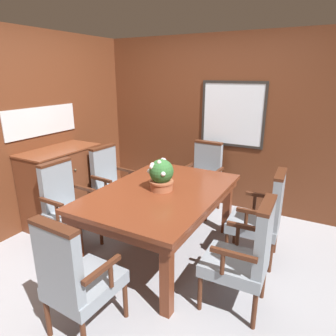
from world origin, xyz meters
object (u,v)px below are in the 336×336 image
at_px(chair_right_far, 262,215).
at_px(chair_left_far, 112,182).
at_px(chair_right_near, 245,254).
at_px(sideboard_cabinet, 63,186).
at_px(chair_head_near, 76,277).
at_px(chair_left_near, 67,204).
at_px(potted_plant, 161,175).
at_px(chair_head_far, 204,176).
at_px(dining_table, 161,198).

relative_size(chair_right_far, chair_left_far, 1.00).
height_order(chair_right_near, sideboard_cabinet, same).
distance_m(chair_head_near, chair_left_near, 1.34).
bearing_deg(potted_plant, chair_right_near, -21.07).
distance_m(chair_right_far, sideboard_cabinet, 2.53).
bearing_deg(chair_head_far, potted_plant, -86.32).
bearing_deg(chair_head_far, chair_right_near, -55.14).
relative_size(chair_head_near, chair_right_near, 1.00).
distance_m(chair_right_near, sideboard_cabinet, 2.57).
bearing_deg(chair_left_near, chair_right_near, -87.98).
distance_m(chair_right_far, chair_right_near, 0.79).
bearing_deg(chair_right_near, chair_left_near, -92.18).
bearing_deg(chair_head_near, chair_right_near, -136.55).
bearing_deg(chair_right_far, sideboard_cabinet, -85.01).
relative_size(dining_table, chair_head_near, 1.75).
bearing_deg(sideboard_cabinet, dining_table, -1.35).
bearing_deg(chair_head_near, dining_table, -87.17).
xyz_separation_m(chair_head_far, potted_plant, (0.02, -1.25, 0.40)).
distance_m(chair_right_near, potted_plant, 1.16).
relative_size(chair_right_far, potted_plant, 2.97).
xyz_separation_m(chair_left_far, chair_right_near, (2.03, -0.81, 0.00)).
bearing_deg(chair_head_far, chair_left_far, -137.39).
bearing_deg(chair_right_near, chair_head_near, -51.19).
height_order(chair_left_near, sideboard_cabinet, same).
bearing_deg(chair_left_far, potted_plant, -107.21).
xyz_separation_m(chair_left_near, potted_plant, (1.01, 0.38, 0.40)).
xyz_separation_m(chair_head_far, sideboard_cabinet, (-1.50, -1.22, -0.01)).
bearing_deg(chair_right_near, chair_head_far, -149.76).
distance_m(dining_table, potted_plant, 0.26).
bearing_deg(potted_plant, chair_left_near, -159.35).
height_order(chair_right_far, potted_plant, potted_plant).
bearing_deg(chair_right_far, chair_head_near, -33.84).
distance_m(dining_table, chair_left_far, 1.11).
height_order(dining_table, sideboard_cabinet, sideboard_cabinet).
bearing_deg(chair_left_far, sideboard_cabinet, 132.44).
distance_m(chair_left_far, potted_plant, 1.17).
bearing_deg(chair_head_near, chair_left_far, -55.99).
bearing_deg(dining_table, sideboard_cabinet, 178.65).
relative_size(chair_left_far, chair_right_near, 1.00).
height_order(chair_left_far, potted_plant, potted_plant).
distance_m(chair_head_far, potted_plant, 1.32).
relative_size(chair_head_far, potted_plant, 2.97).
xyz_separation_m(chair_head_near, chair_right_far, (0.98, 1.66, 0.00)).
relative_size(chair_left_near, sideboard_cabinet, 0.98).
bearing_deg(chair_head_near, chair_left_near, -38.09).
bearing_deg(dining_table, potted_plant, 93.22).
distance_m(chair_right_far, potted_plant, 1.13).
distance_m(dining_table, chair_head_far, 1.27).
relative_size(chair_head_far, chair_right_near, 1.00).
relative_size(chair_head_near, potted_plant, 2.97).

